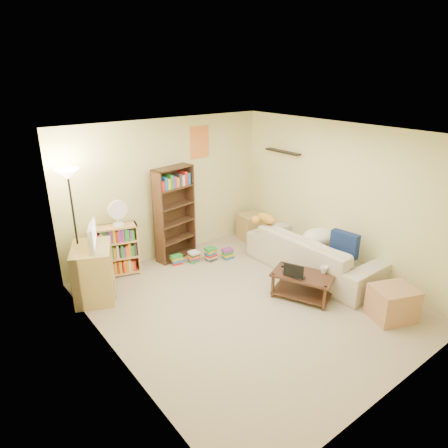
# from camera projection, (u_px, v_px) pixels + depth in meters

# --- Properties ---
(room) EXTENTS (4.50, 4.54, 2.52)m
(room) POSITION_uv_depth(u_px,v_px,m) (250.00, 200.00, 5.36)
(room) COLOR tan
(room) RESTS_ON ground
(sofa) EXTENTS (2.39, 0.99, 0.69)m
(sofa) POSITION_uv_depth(u_px,v_px,m) (313.00, 253.00, 6.77)
(sofa) COLOR #BCB09C
(sofa) RESTS_ON ground
(navy_pillow) EXTENTS (0.19, 0.47, 0.41)m
(navy_pillow) POSITION_uv_depth(u_px,v_px,m) (344.00, 244.00, 6.35)
(navy_pillow) COLOR navy
(navy_pillow) RESTS_ON sofa
(cream_blanket) EXTENTS (0.63, 0.45, 0.27)m
(cream_blanket) POSITION_uv_depth(u_px,v_px,m) (318.00, 237.00, 6.82)
(cream_blanket) COLOR white
(cream_blanket) RESTS_ON sofa
(tabby_cat) EXTENTS (0.54, 0.20, 0.19)m
(tabby_cat) POSITION_uv_depth(u_px,v_px,m) (264.00, 219.00, 7.10)
(tabby_cat) COLOR gold
(tabby_cat) RESTS_ON sofa
(coffee_table) EXTENTS (0.83, 1.02, 0.40)m
(coffee_table) POSITION_uv_depth(u_px,v_px,m) (302.00, 282.00, 6.03)
(coffee_table) COLOR #3F2418
(coffee_table) RESTS_ON ground
(laptop) EXTENTS (0.39, 0.27, 0.03)m
(laptop) POSITION_uv_depth(u_px,v_px,m) (296.00, 273.00, 5.97)
(laptop) COLOR black
(laptop) RESTS_ON coffee_table
(laptop_screen) EXTENTS (0.14, 0.28, 0.20)m
(laptop_screen) POSITION_uv_depth(u_px,v_px,m) (294.00, 271.00, 5.82)
(laptop_screen) COLOR white
(laptop_screen) RESTS_ON laptop
(mug) EXTENTS (0.20, 0.20, 0.11)m
(mug) POSITION_uv_depth(u_px,v_px,m) (324.00, 270.00, 5.99)
(mug) COLOR white
(mug) RESTS_ON coffee_table
(tv_remote) EXTENTS (0.14, 0.15, 0.02)m
(tv_remote) POSITION_uv_depth(u_px,v_px,m) (286.00, 266.00, 6.19)
(tv_remote) COLOR black
(tv_remote) RESTS_ON coffee_table
(tv_stand) EXTENTS (0.82, 0.93, 0.83)m
(tv_stand) POSITION_uv_depth(u_px,v_px,m) (94.00, 272.00, 5.99)
(tv_stand) COLOR tan
(tv_stand) RESTS_ON ground
(television) EXTENTS (0.71, 0.56, 0.37)m
(television) POSITION_uv_depth(u_px,v_px,m) (89.00, 236.00, 5.77)
(television) COLOR black
(television) RESTS_ON tv_stand
(tall_bookshelf) EXTENTS (0.80, 0.39, 1.70)m
(tall_bookshelf) POSITION_uv_depth(u_px,v_px,m) (175.00, 211.00, 7.10)
(tall_bookshelf) COLOR #462A1B
(tall_bookshelf) RESTS_ON ground
(short_bookshelf) EXTENTS (0.73, 0.45, 0.88)m
(short_bookshelf) POSITION_uv_depth(u_px,v_px,m) (118.00, 250.00, 6.66)
(short_bookshelf) COLOR tan
(short_bookshelf) RESTS_ON ground
(desk_fan) EXTENTS (0.31, 0.18, 0.44)m
(desk_fan) POSITION_uv_depth(u_px,v_px,m) (118.00, 212.00, 6.41)
(desk_fan) COLOR white
(desk_fan) RESTS_ON short_bookshelf
(floor_lamp) EXTENTS (0.33, 0.33, 1.97)m
(floor_lamp) POSITION_uv_depth(u_px,v_px,m) (71.00, 196.00, 5.70)
(floor_lamp) COLOR black
(floor_lamp) RESTS_ON ground
(side_table) EXTENTS (0.51, 0.51, 0.53)m
(side_table) POSITION_uv_depth(u_px,v_px,m) (251.00, 227.00, 8.14)
(side_table) COLOR tan
(side_table) RESTS_ON ground
(end_cabinet) EXTENTS (0.70, 0.65, 0.47)m
(end_cabinet) POSITION_uv_depth(u_px,v_px,m) (393.00, 303.00, 5.53)
(end_cabinet) COLOR tan
(end_cabinet) RESTS_ON ground
(book_stacks) EXTENTS (1.07, 0.55, 0.25)m
(book_stacks) POSITION_uv_depth(u_px,v_px,m) (203.00, 256.00, 7.23)
(book_stacks) COLOR red
(book_stacks) RESTS_ON ground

